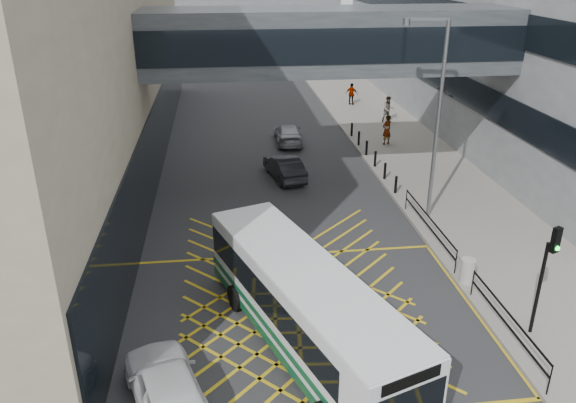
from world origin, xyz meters
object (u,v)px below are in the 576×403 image
object	(u,v)px
pedestrian_b	(388,109)
pedestrian_c	(352,94)
car_dark	(284,167)
litter_bin	(467,271)
bus	(303,305)
street_lamp	(435,110)
traffic_light	(547,266)
car_silver	(288,133)
car_white	(168,390)
pedestrian_a	(387,130)

from	to	relation	value
pedestrian_b	pedestrian_c	size ratio (longest dim) A/B	1.07
car_dark	litter_bin	bearing A→B (deg)	102.75
pedestrian_b	bus	bearing A→B (deg)	-120.70
bus	street_lamp	distance (m)	11.66
traffic_light	street_lamp	size ratio (longest dim) A/B	0.43
car_silver	street_lamp	distance (m)	14.00
pedestrian_b	litter_bin	bearing A→B (deg)	-107.49
bus	car_dark	world-z (taller)	bus
car_white	pedestrian_a	world-z (taller)	pedestrian_a
litter_bin	pedestrian_b	size ratio (longest dim) A/B	0.49
litter_bin	car_white	bearing A→B (deg)	-153.81
car_dark	litter_bin	xyz separation A→B (m)	(5.43, -11.75, -0.03)
car_silver	pedestrian_b	distance (m)	8.57
car_silver	traffic_light	distance (m)	22.17
traffic_light	litter_bin	distance (m)	3.94
traffic_light	pedestrian_c	bearing A→B (deg)	65.14
car_white	car_silver	xyz separation A→B (m)	(6.02, 23.31, -0.13)
car_white	litter_bin	world-z (taller)	car_white
street_lamp	pedestrian_b	xyz separation A→B (m)	(2.88, 15.91, -4.09)
car_dark	traffic_light	bearing A→B (deg)	100.64
car_silver	pedestrian_b	bearing A→B (deg)	-153.98
litter_bin	pedestrian_b	distance (m)	22.01
bus	traffic_light	xyz separation A→B (m)	(7.38, -0.50, 1.13)
car_silver	pedestrian_a	bearing A→B (deg)	166.87
car_silver	pedestrian_c	bearing A→B (deg)	-123.68
pedestrian_b	pedestrian_c	bearing A→B (deg)	96.44
street_lamp	car_silver	bearing A→B (deg)	114.35
car_white	street_lamp	world-z (taller)	street_lamp
car_silver	pedestrian_b	world-z (taller)	pedestrian_b
car_dark	car_silver	size ratio (longest dim) A/B	1.00
car_silver	traffic_light	size ratio (longest dim) A/B	1.08
traffic_light	litter_bin	bearing A→B (deg)	81.56
bus	pedestrian_c	bearing A→B (deg)	54.62
car_dark	pedestrian_b	world-z (taller)	pedestrian_b
pedestrian_a	traffic_light	bearing A→B (deg)	60.32
bus	street_lamp	xyz separation A→B (m)	(6.96, 8.61, 3.67)
pedestrian_b	car_dark	bearing A→B (deg)	-139.99
street_lamp	litter_bin	distance (m)	7.43
bus	litter_bin	world-z (taller)	bus
car_white	car_silver	distance (m)	24.08
car_white	pedestrian_c	distance (m)	34.59
car_white	street_lamp	xyz separation A→B (m)	(10.90, 11.00, 4.40)
car_white	street_lamp	size ratio (longest dim) A/B	0.55
car_dark	pedestrian_c	bearing A→B (deg)	-127.27
bus	street_lamp	size ratio (longest dim) A/B	1.16
pedestrian_c	car_silver	bearing A→B (deg)	83.36
pedestrian_a	street_lamp	bearing A→B (deg)	56.02
street_lamp	traffic_light	bearing A→B (deg)	-84.62
car_dark	pedestrian_a	distance (m)	8.63
bus	pedestrian_b	xyz separation A→B (m)	(9.84, 24.52, -0.42)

